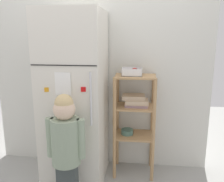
% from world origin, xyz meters
% --- Properties ---
extents(ground_plane, '(6.00, 6.00, 0.00)m').
position_xyz_m(ground_plane, '(0.00, 0.00, 0.00)').
color(ground_plane, '#999993').
extents(kitchen_wall_back, '(2.52, 0.03, 2.28)m').
position_xyz_m(kitchen_wall_back, '(0.00, 0.38, 1.14)').
color(kitchen_wall_back, silver).
rests_on(kitchen_wall_back, ground).
extents(refrigerator, '(0.61, 0.69, 1.78)m').
position_xyz_m(refrigerator, '(-0.20, 0.02, 0.89)').
color(refrigerator, silver).
rests_on(refrigerator, ground).
extents(child_standing, '(0.34, 0.25, 1.06)m').
position_xyz_m(child_standing, '(-0.16, -0.47, 0.64)').
color(child_standing, '#3E4645').
rests_on(child_standing, ground).
extents(pantry_shelf_unit, '(0.44, 0.34, 1.12)m').
position_xyz_m(pantry_shelf_unit, '(0.41, 0.18, 0.72)').
color(pantry_shelf_unit, tan).
rests_on(pantry_shelf_unit, ground).
extents(fruit_bin, '(0.21, 0.18, 0.08)m').
position_xyz_m(fruit_bin, '(0.39, 0.19, 1.16)').
color(fruit_bin, white).
rests_on(fruit_bin, pantry_shelf_unit).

